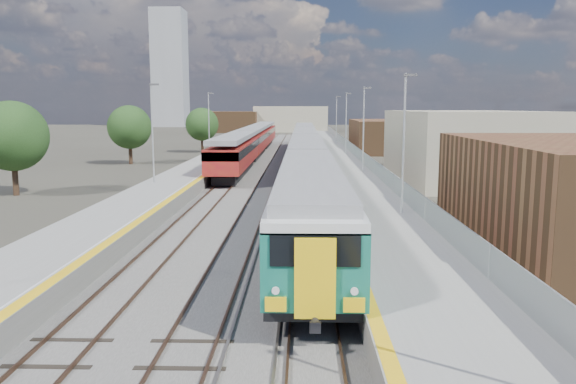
{
  "coord_description": "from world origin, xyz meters",
  "views": [
    {
      "loc": [
        1.14,
        -8.34,
        6.73
      ],
      "look_at": [
        0.39,
        21.6,
        2.2
      ],
      "focal_mm": 35.0,
      "sensor_mm": 36.0,
      "label": 1
    }
  ],
  "objects": [
    {
      "name": "tracks",
      "position": [
        -1.65,
        54.18,
        0.11
      ],
      "size": [
        8.96,
        160.0,
        0.17
      ],
      "color": "#4C3323",
      "rests_on": "ground"
    },
    {
      "name": "platform_right",
      "position": [
        5.28,
        52.49,
        0.54
      ],
      "size": [
        4.7,
        155.0,
        8.52
      ],
      "color": "slate",
      "rests_on": "ground"
    },
    {
      "name": "tree_a",
      "position": [
        -20.9,
        33.85,
        4.56
      ],
      "size": [
        5.34,
        5.34,
        7.24
      ],
      "color": "#382619",
      "rests_on": "ground"
    },
    {
      "name": "tree_b",
      "position": [
        -19.34,
        58.0,
        4.39
      ],
      "size": [
        5.15,
        5.15,
        6.98
      ],
      "color": "#382619",
      "rests_on": "ground"
    },
    {
      "name": "red_train",
      "position": [
        -5.5,
        68.03,
        2.3
      ],
      "size": [
        3.08,
        62.46,
        3.89
      ],
      "color": "black",
      "rests_on": "ground"
    },
    {
      "name": "buildings",
      "position": [
        -18.12,
        138.6,
        10.7
      ],
      "size": [
        72.0,
        185.5,
        40.0
      ],
      "color": "brown",
      "rests_on": "ground"
    },
    {
      "name": "green_train",
      "position": [
        1.5,
        48.86,
        2.38
      ],
      "size": [
        3.06,
        85.17,
        3.37
      ],
      "color": "black",
      "rests_on": "ground"
    },
    {
      "name": "ground",
      "position": [
        0.0,
        50.0,
        0.0
      ],
      "size": [
        320.0,
        320.0,
        0.0
      ],
      "primitive_type": "plane",
      "color": "#47443A",
      "rests_on": "ground"
    },
    {
      "name": "tree_d",
      "position": [
        21.25,
        68.34,
        3.86
      ],
      "size": [
        4.53,
        4.53,
        6.14
      ],
      "color": "#382619",
      "rests_on": "ground"
    },
    {
      "name": "platform_left",
      "position": [
        -9.05,
        52.49,
        0.52
      ],
      "size": [
        4.3,
        155.0,
        8.52
      ],
      "color": "slate",
      "rests_on": "ground"
    },
    {
      "name": "tree_c",
      "position": [
        -13.83,
        75.64,
        4.2
      ],
      "size": [
        4.93,
        4.93,
        6.68
      ],
      "color": "#382619",
      "rests_on": "ground"
    },
    {
      "name": "ballast_bed",
      "position": [
        -2.25,
        52.5,
        0.03
      ],
      "size": [
        10.5,
        155.0,
        0.06
      ],
      "primitive_type": "cube",
      "color": "#565451",
      "rests_on": "ground"
    }
  ]
}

